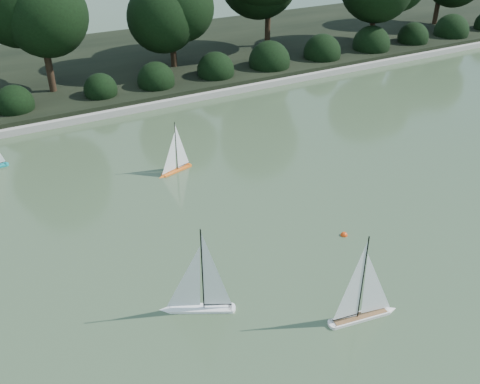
{
  "coord_description": "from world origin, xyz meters",
  "views": [
    {
      "loc": [
        -5.39,
        -4.77,
        5.64
      ],
      "look_at": [
        -1.35,
        2.59,
        0.7
      ],
      "focal_mm": 40.0,
      "sensor_mm": 36.0,
      "label": 1
    }
  ],
  "objects_px": {
    "sailboat_white_a": "(195,297)",
    "race_buoy": "(344,235)",
    "sailboat_white_b": "(367,304)",
    "sailboat_orange": "(174,164)"
  },
  "relations": [
    {
      "from": "sailboat_white_a",
      "to": "race_buoy",
      "type": "height_order",
      "value": "sailboat_white_a"
    },
    {
      "from": "sailboat_white_a",
      "to": "sailboat_white_b",
      "type": "distance_m",
      "value": 2.55
    },
    {
      "from": "sailboat_white_b",
      "to": "sailboat_white_a",
      "type": "bearing_deg",
      "value": 147.82
    },
    {
      "from": "sailboat_white_a",
      "to": "sailboat_white_b",
      "type": "xyz_separation_m",
      "value": [
        2.15,
        -1.36,
        -0.01
      ]
    },
    {
      "from": "sailboat_white_b",
      "to": "race_buoy",
      "type": "relative_size",
      "value": 12.22
    },
    {
      "from": "sailboat_white_a",
      "to": "race_buoy",
      "type": "relative_size",
      "value": 12.3
    },
    {
      "from": "sailboat_white_a",
      "to": "sailboat_orange",
      "type": "xyz_separation_m",
      "value": [
        1.42,
        4.23,
        -0.06
      ]
    },
    {
      "from": "sailboat_white_b",
      "to": "sailboat_orange",
      "type": "distance_m",
      "value": 5.64
    },
    {
      "from": "sailboat_white_b",
      "to": "sailboat_orange",
      "type": "bearing_deg",
      "value": 97.46
    },
    {
      "from": "sailboat_orange",
      "to": "race_buoy",
      "type": "xyz_separation_m",
      "value": [
        1.78,
        -3.76,
        -0.19
      ]
    }
  ]
}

